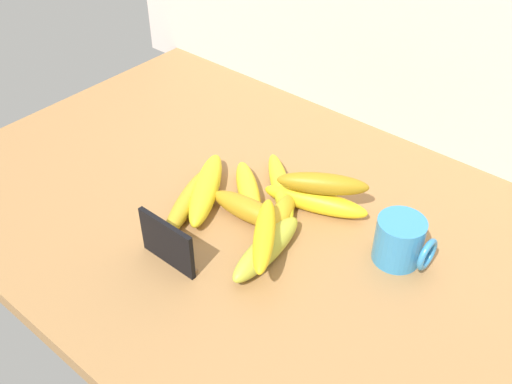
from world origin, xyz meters
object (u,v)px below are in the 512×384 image
banana_2 (206,189)px  banana_5 (186,202)px  banana_7 (281,186)px  banana_8 (323,184)px  chalkboard_sign (168,244)px  banana_9 (264,235)px  coffee_mug (401,241)px  banana_1 (279,220)px  banana_3 (249,210)px  banana_4 (246,189)px  banana_0 (267,248)px  banana_6 (315,201)px

banana_2 → banana_5: 4.57cm
banana_7 → banana_8: banana_8 is taller
chalkboard_sign → banana_9: 15.02cm
banana_7 → banana_2: bearing=-133.5°
coffee_mug → banana_1: (-18.85, -6.54, -2.07)cm
chalkboard_sign → banana_8: 28.00cm
banana_2 → banana_3: 9.52cm
chalkboard_sign → banana_8: chalkboard_sign is taller
banana_1 → banana_8: banana_8 is taller
banana_4 → banana_9: size_ratio=1.01×
coffee_mug → banana_8: size_ratio=0.58×
banana_4 → banana_9: (12.59, -10.31, 4.01)cm
banana_8 → banana_9: bearing=-88.2°
banana_0 → banana_8: (-0.29, 15.19, 3.68)cm
banana_1 → banana_6: banana_6 is taller
banana_1 → banana_0: bearing=-66.6°
banana_7 → banana_5: bearing=-124.2°
banana_3 → banana_7: (-0.32, 8.97, -0.37)cm
banana_1 → banana_5: size_ratio=0.93×
coffee_mug → banana_4: 28.64cm
banana_7 → chalkboard_sign: bearing=-96.0°
banana_3 → banana_4: bearing=135.7°
banana_0 → banana_1: banana_0 is taller
banana_4 → banana_6: bearing=24.2°
coffee_mug → banana_5: 36.60cm
banana_3 → chalkboard_sign: bearing=-100.4°
banana_0 → banana_5: 18.16cm
banana_1 → banana_3: banana_3 is taller
banana_8 → banana_3: bearing=-128.7°
banana_4 → banana_8: banana_8 is taller
banana_0 → banana_6: banana_0 is taller
banana_8 → banana_6: bearing=-136.6°
coffee_mug → banana_6: coffee_mug is taller
banana_9 → banana_2: bearing=162.8°
banana_3 → banana_5: 11.26cm
banana_5 → banana_8: bearing=40.2°
banana_4 → banana_7: banana_4 is taller
banana_1 → banana_2: (-14.77, -2.07, 0.39)cm
banana_4 → banana_8: (12.07, 5.78, 3.95)cm
banana_1 → banana_5: (-15.25, -6.58, -0.15)cm
banana_0 → banana_5: bearing=179.6°
banana_0 → banana_6: bearing=94.1°
banana_0 → banana_6: size_ratio=0.92×
banana_9 → banana_3: bearing=143.5°
banana_0 → banana_4: banana_0 is taller
coffee_mug → banana_6: size_ratio=0.49×
coffee_mug → banana_1: size_ratio=0.53×
chalkboard_sign → coffee_mug: 36.03cm
banana_8 → banana_9: banana_8 is taller
banana_3 → coffee_mug: bearing=18.1°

